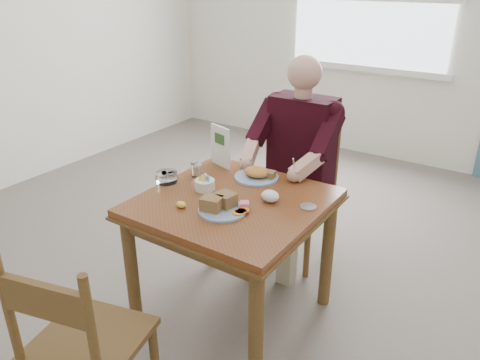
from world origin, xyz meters
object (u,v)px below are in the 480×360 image
Objects in this scene: diner at (297,149)px; near_plate at (222,205)px; chair_far at (300,191)px; table at (233,218)px; chair_near at (82,346)px; far_plate at (257,174)px.

near_plate is at bearing -88.17° from diner.
chair_far is at bearing 90.01° from diner.
table is at bearing -90.00° from diner.
chair_far is 0.34m from diner.
table is 0.81m from chair_far.
table is 0.98m from chair_near.
chair_near is 1.29m from far_plate.
diner reaches higher than near_plate.
chair_near is at bearing -91.44° from far_plate.
table is 0.97× the size of chair_near.
diner is (0.00, 0.71, 0.17)m from table.
chair_far is (0.00, 0.80, -0.16)m from table.
chair_far is at bearing 90.00° from table.
far_plate is (-0.03, -0.50, 0.30)m from chair_far.
chair_far is at bearing 87.85° from chair_near.
chair_far is at bearing 86.09° from far_plate.
near_plate reaches higher than far_plate.
table is 0.33m from far_plate.
chair_near is 0.88m from near_plate.
chair_far reaches higher than far_plate.
far_plate is at bearing 98.04° from near_plate.
table is at bearing -90.00° from chair_far.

